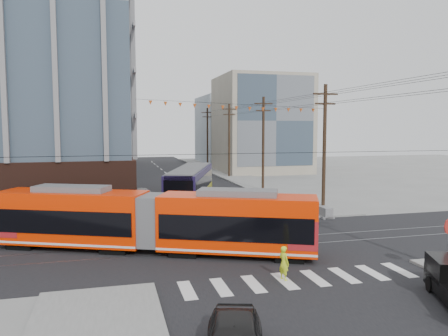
# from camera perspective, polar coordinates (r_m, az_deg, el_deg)

# --- Properties ---
(ground) EXTENTS (160.00, 160.00, 0.00)m
(ground) POSITION_cam_1_polar(r_m,az_deg,el_deg) (24.96, 6.98, -12.04)
(ground) COLOR slate
(bg_bldg_nw_near) EXTENTS (18.00, 16.00, 18.00)m
(bg_bldg_nw_near) POSITION_cam_1_polar(r_m,az_deg,el_deg) (74.58, -21.09, 6.14)
(bg_bldg_nw_near) COLOR #8C99A5
(bg_bldg_nw_near) RESTS_ON ground
(bg_bldg_ne_near) EXTENTS (14.00, 14.00, 16.00)m
(bg_bldg_ne_near) POSITION_cam_1_polar(r_m,az_deg,el_deg) (74.40, 4.84, 5.70)
(bg_bldg_ne_near) COLOR gray
(bg_bldg_ne_near) RESTS_ON ground
(bg_bldg_nw_far) EXTENTS (16.00, 18.00, 20.00)m
(bg_bldg_nw_far) POSITION_cam_1_polar(r_m,az_deg,el_deg) (94.30, -17.94, 6.59)
(bg_bldg_nw_far) COLOR gray
(bg_bldg_nw_far) RESTS_ON ground
(bg_bldg_ne_far) EXTENTS (16.00, 16.00, 14.00)m
(bg_bldg_ne_far) POSITION_cam_1_polar(r_m,az_deg,el_deg) (94.04, 1.90, 5.02)
(bg_bldg_ne_far) COLOR #8C99A5
(bg_bldg_ne_far) RESTS_ON ground
(utility_pole_far) EXTENTS (0.30, 0.30, 11.00)m
(utility_pole_far) POSITION_cam_1_polar(r_m,az_deg,el_deg) (80.05, -2.18, 3.90)
(utility_pole_far) COLOR black
(utility_pole_far) RESTS_ON ground
(streetcar) EXTENTS (18.74, 10.31, 3.72)m
(streetcar) POSITION_cam_1_polar(r_m,az_deg,el_deg) (26.60, -9.32, -6.84)
(streetcar) COLOR red
(streetcar) RESTS_ON ground
(city_bus) EXTENTS (6.93, 13.28, 3.70)m
(city_bus) POSITION_cam_1_polar(r_m,az_deg,el_deg) (42.15, -4.40, -2.32)
(city_bus) COLOR #1D153C
(city_bus) RESTS_ON ground
(parked_car_silver) EXTENTS (2.73, 4.78, 1.49)m
(parked_car_silver) POSITION_cam_1_polar(r_m,az_deg,el_deg) (38.29, -10.24, -4.84)
(parked_car_silver) COLOR #8F98A1
(parked_car_silver) RESTS_ON ground
(parked_car_white) EXTENTS (2.89, 5.18, 1.42)m
(parked_car_white) POSITION_cam_1_polar(r_m,az_deg,el_deg) (40.07, -9.74, -4.43)
(parked_car_white) COLOR beige
(parked_car_white) RESTS_ON ground
(parked_car_grey) EXTENTS (3.34, 5.47, 1.42)m
(parked_car_grey) POSITION_cam_1_polar(r_m,az_deg,el_deg) (44.78, -10.97, -3.43)
(parked_car_grey) COLOR gray
(parked_car_grey) RESTS_ON ground
(pedestrian) EXTENTS (0.59, 0.72, 1.69)m
(pedestrian) POSITION_cam_1_polar(r_m,az_deg,el_deg) (21.93, 7.83, -12.19)
(pedestrian) COLOR #CAE122
(pedestrian) RESTS_ON ground
(stop_sign) EXTENTS (1.06, 1.06, 2.78)m
(stop_sign) POSITION_cam_1_polar(r_m,az_deg,el_deg) (24.74, 27.22, -9.40)
(stop_sign) COLOR maroon
(stop_sign) RESTS_ON ground
(jersey_barrier) EXTENTS (1.13, 4.49, 0.89)m
(jersey_barrier) POSITION_cam_1_polar(r_m,az_deg,el_deg) (38.51, 12.10, -5.27)
(jersey_barrier) COLOR #5D5A66
(jersey_barrier) RESTS_ON ground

